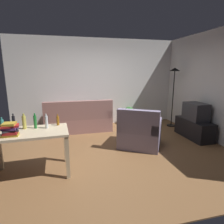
{
  "coord_description": "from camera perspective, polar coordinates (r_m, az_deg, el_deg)",
  "views": [
    {
      "loc": [
        -0.96,
        -3.8,
        1.73
      ],
      "look_at": [
        0.1,
        0.5,
        0.75
      ],
      "focal_mm": 30.24,
      "sensor_mm": 36.0,
      "label": 1
    }
  ],
  "objects": [
    {
      "name": "wall_right",
      "position": [
        5.22,
        29.41,
        6.71
      ],
      "size": [
        0.1,
        4.4,
        2.7
      ],
      "primitive_type": "cube",
      "color": "silver",
      "rests_on": "ground_plane"
    },
    {
      "name": "bottle_clear",
      "position": [
        3.41,
        -19.2,
        -2.84
      ],
      "size": [
        0.05,
        0.05,
        0.25
      ],
      "color": "silver",
      "rests_on": "desk"
    },
    {
      "name": "tv_stand",
      "position": [
        5.39,
        23.53,
        -4.65
      ],
      "size": [
        0.44,
        1.1,
        0.48
      ],
      "rotation": [
        0.0,
        0.0,
        1.57
      ],
      "color": "black",
      "rests_on": "ground_plane"
    },
    {
      "name": "tv",
      "position": [
        5.28,
        23.99,
        0.14
      ],
      "size": [
        0.41,
        0.6,
        0.44
      ],
      "rotation": [
        0.0,
        0.0,
        1.57
      ],
      "color": "#2D2D33",
      "rests_on": "tv_stand"
    },
    {
      "name": "wall_rear",
      "position": [
        6.09,
        -4.8,
        8.85
      ],
      "size": [
        5.2,
        0.1,
        2.7
      ],
      "primitive_type": "cube",
      "color": "white",
      "rests_on": "ground_plane"
    },
    {
      "name": "bottle_squat",
      "position": [
        3.51,
        -25.03,
        -2.79
      ],
      "size": [
        0.06,
        0.06,
        0.27
      ],
      "color": "#BCB24C",
      "rests_on": "desk"
    },
    {
      "name": "armchair",
      "position": [
        4.41,
        8.4,
        -6.31
      ],
      "size": [
        1.21,
        1.19,
        0.92
      ],
      "rotation": [
        0.0,
        0.0,
        2.59
      ],
      "color": "gray",
      "rests_on": "ground_plane"
    },
    {
      "name": "book_stack",
      "position": [
        3.21,
        -28.45,
        -4.68
      ],
      "size": [
        0.26,
        0.21,
        0.21
      ],
      "color": "#B7932D",
      "rests_on": "desk"
    },
    {
      "name": "bottle_green",
      "position": [
        3.47,
        -22.2,
        -2.71
      ],
      "size": [
        0.05,
        0.05,
        0.26
      ],
      "color": "#1E722D",
      "rests_on": "desk"
    },
    {
      "name": "bottle_dark",
      "position": [
        3.54,
        -27.55,
        -2.86
      ],
      "size": [
        0.05,
        0.05,
        0.27
      ],
      "color": "black",
      "rests_on": "desk"
    },
    {
      "name": "couch",
      "position": [
        5.58,
        -10.04,
        -2.49
      ],
      "size": [
        1.87,
        0.84,
        0.92
      ],
      "rotation": [
        0.0,
        0.0,
        3.14
      ],
      "color": "#996B66",
      "rests_on": "ground_plane"
    },
    {
      "name": "torchiere_lamp",
      "position": [
        6.08,
        18.25,
        8.87
      ],
      "size": [
        0.32,
        0.32,
        1.81
      ],
      "color": "black",
      "rests_on": "ground_plane"
    },
    {
      "name": "bottle_tall",
      "position": [
        3.61,
        -30.27,
        -3.33
      ],
      "size": [
        0.05,
        0.05,
        0.22
      ],
      "color": "teal",
      "rests_on": "desk"
    },
    {
      "name": "bottle_amber",
      "position": [
        3.53,
        -16.06,
        -2.51
      ],
      "size": [
        0.05,
        0.05,
        0.2
      ],
      "color": "#9E6019",
      "rests_on": "desk"
    },
    {
      "name": "desk",
      "position": [
        3.4,
        -23.4,
        -7.12
      ],
      "size": [
        1.23,
        0.75,
        0.76
      ],
      "rotation": [
        0.0,
        0.0,
        0.05
      ],
      "color": "#C6B28E",
      "rests_on": "ground_plane"
    },
    {
      "name": "potted_plant",
      "position": [
        6.2,
        5.14,
        -0.64
      ],
      "size": [
        0.36,
        0.36,
        0.57
      ],
      "color": "brown",
      "rests_on": "ground_plane"
    },
    {
      "name": "ground_plane",
      "position": [
        4.29,
        0.31,
        -11.45
      ],
      "size": [
        5.2,
        4.4,
        0.02
      ],
      "primitive_type": "cube",
      "color": "brown"
    }
  ]
}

